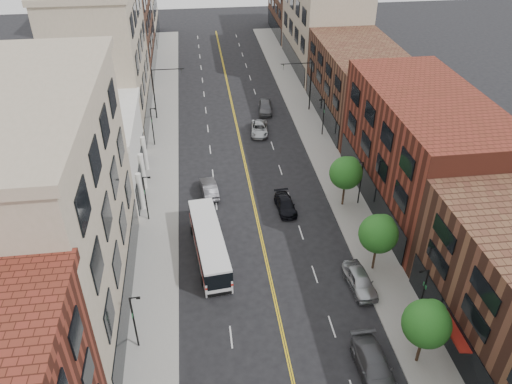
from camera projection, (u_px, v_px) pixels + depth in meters
name	position (u px, v px, depth m)	size (l,w,h in m)	color
sidewalk_left	(162.00, 164.00, 60.05)	(4.00, 110.00, 0.15)	gray
sidewalk_right	(324.00, 154.00, 62.20)	(4.00, 110.00, 0.15)	gray
bldg_l_tanoffice	(43.00, 218.00, 36.21)	(10.00, 22.00, 18.00)	gray
bldg_l_white	(91.00, 156.00, 53.81)	(10.00, 14.00, 8.00)	silver
bldg_l_far_a	(103.00, 58.00, 65.02)	(10.00, 20.00, 18.00)	gray
bldg_l_far_b	(119.00, 27.00, 82.31)	(10.00, 20.00, 15.00)	#512C20
bldg_r_mid	(422.00, 151.00, 50.59)	(10.00, 22.00, 12.00)	#5F2519
bldg_r_far_a	(359.00, 84.00, 68.43)	(10.00, 20.00, 10.00)	#512C20
bldg_r_far_b	(323.00, 26.00, 84.60)	(10.00, 22.00, 14.00)	gray
bldg_r_far_c	(299.00, 6.00, 101.90)	(10.00, 18.00, 11.00)	#512C20
tree_r_1	(427.00, 322.00, 34.41)	(3.40, 3.40, 5.59)	black
tree_r_2	(379.00, 232.00, 42.64)	(3.40, 3.40, 5.59)	black
tree_r_3	(347.00, 172.00, 50.87)	(3.40, 3.40, 5.59)	black
lamp_l_1	(134.00, 320.00, 36.11)	(0.81, 0.55, 5.05)	black
lamp_l_2	(146.00, 196.00, 49.28)	(0.81, 0.55, 5.05)	black
lamp_l_3	(153.00, 125.00, 62.44)	(0.81, 0.55, 5.05)	black
lamp_r_1	(423.00, 291.00, 38.46)	(0.81, 0.55, 5.05)	black
lamp_r_2	(360.00, 181.00, 51.63)	(0.81, 0.55, 5.05)	black
lamp_r_3	(323.00, 115.00, 64.80)	(0.81, 0.55, 5.05)	black
signal_mast_left	(159.00, 88.00, 68.17)	(4.49, 0.18, 7.20)	black
signal_mast_right	(306.00, 80.00, 70.38)	(4.49, 0.18, 7.20)	black
city_bus	(209.00, 243.00, 45.42)	(3.47, 11.04, 2.79)	silver
car_parked_mid	(374.00, 367.00, 35.32)	(2.25, 5.54, 1.61)	#4B4C50
car_parked_far	(360.00, 280.00, 42.51)	(1.91, 4.75, 1.62)	#ABAEB3
car_lane_behind	(209.00, 188.00, 54.49)	(1.58, 4.54, 1.49)	#48484C
car_lane_a	(285.00, 205.00, 52.09)	(1.79, 4.39, 1.28)	black
car_lane_b	(259.00, 129.00, 66.60)	(2.25, 4.88, 1.36)	#ABAFB3
car_lane_c	(265.00, 107.00, 72.10)	(1.93, 4.79, 1.63)	#535358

